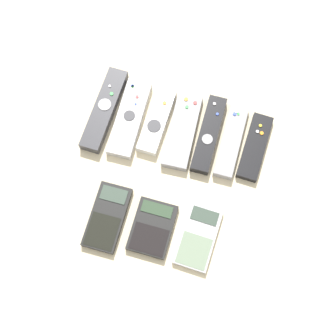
% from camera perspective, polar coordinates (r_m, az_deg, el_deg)
% --- Properties ---
extents(ground_plane, '(3.00, 3.00, 0.00)m').
position_cam_1_polar(ground_plane, '(1.05, -0.43, -1.87)').
color(ground_plane, beige).
extents(remote_0, '(0.06, 0.21, 0.03)m').
position_cam_1_polar(remote_0, '(1.11, -7.76, 7.07)').
color(remote_0, '#333338').
rests_on(remote_0, ground_plane).
extents(remote_1, '(0.06, 0.19, 0.02)m').
position_cam_1_polar(remote_1, '(1.10, -4.71, 6.08)').
color(remote_1, '#B7B7BC').
rests_on(remote_1, ground_plane).
extents(remote_2, '(0.06, 0.17, 0.02)m').
position_cam_1_polar(remote_2, '(1.09, -1.39, 5.78)').
color(remote_2, white).
rests_on(remote_2, ground_plane).
extents(remote_3, '(0.06, 0.19, 0.02)m').
position_cam_1_polar(remote_3, '(1.08, 1.77, 4.64)').
color(remote_3, gray).
rests_on(remote_3, ground_plane).
extents(remote_4, '(0.05, 0.19, 0.03)m').
position_cam_1_polar(remote_4, '(1.08, 4.99, 4.11)').
color(remote_4, black).
rests_on(remote_4, ground_plane).
extents(remote_5, '(0.05, 0.18, 0.02)m').
position_cam_1_polar(remote_5, '(1.08, 7.71, 3.33)').
color(remote_5, gray).
rests_on(remote_5, ground_plane).
extents(remote_6, '(0.06, 0.16, 0.02)m').
position_cam_1_polar(remote_6, '(1.09, 10.54, 2.54)').
color(remote_6, black).
rests_on(remote_6, ground_plane).
extents(calculator_0, '(0.08, 0.15, 0.02)m').
position_cam_1_polar(calculator_0, '(1.03, -7.40, -5.95)').
color(calculator_0, black).
rests_on(calculator_0, ground_plane).
extents(calculator_1, '(0.09, 0.12, 0.02)m').
position_cam_1_polar(calculator_1, '(1.02, -1.94, -7.28)').
color(calculator_1, black).
rests_on(calculator_1, ground_plane).
extents(calculator_2, '(0.08, 0.14, 0.02)m').
position_cam_1_polar(calculator_2, '(1.02, 3.70, -8.39)').
color(calculator_2, '#B2B2B7').
rests_on(calculator_2, ground_plane).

